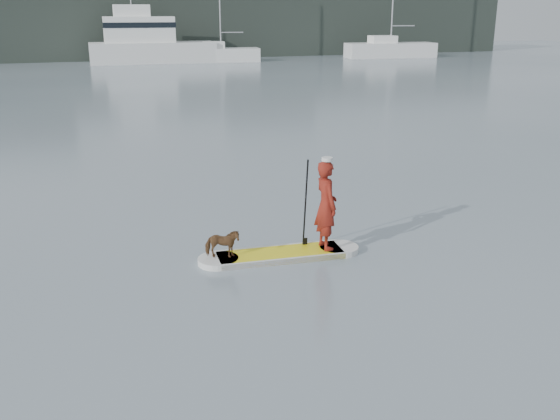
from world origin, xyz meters
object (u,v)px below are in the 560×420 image
object	(u,v)px
sailboat_e	(220,54)
dog	(222,244)
motor_yacht_a	(147,42)
sailboat_f	(390,48)
paddler	(326,205)
paddleboard	(280,255)

from	to	relation	value
sailboat_e	dog	bearing A→B (deg)	-96.31
sailboat_e	motor_yacht_a	xyz separation A→B (m)	(-6.68, 0.97, 1.17)
sailboat_e	sailboat_f	size ratio (longest dim) A/B	0.75
motor_yacht_a	paddler	bearing A→B (deg)	-91.43
paddleboard	sailboat_e	bearing A→B (deg)	81.80
paddleboard	motor_yacht_a	xyz separation A→B (m)	(4.49, 48.98, 1.85)
paddler	sailboat_e	bearing A→B (deg)	-11.70
paddleboard	motor_yacht_a	distance (m)	49.22
motor_yacht_a	dog	bearing A→B (deg)	-93.88
dog	motor_yacht_a	xyz separation A→B (m)	(5.65, 48.88, 1.51)
paddler	motor_yacht_a	xyz separation A→B (m)	(3.54, 49.06, 0.89)
dog	sailboat_f	world-z (taller)	sailboat_f
paddleboard	sailboat_e	distance (m)	49.30
paddleboard	paddler	world-z (taller)	paddler
dog	paddler	bearing A→B (deg)	-77.23
paddler	motor_yacht_a	bearing A→B (deg)	-3.82
paddler	dog	size ratio (longest dim) A/B	2.66
sailboat_f	motor_yacht_a	world-z (taller)	sailboat_f
paddleboard	sailboat_f	xyz separation A→B (m)	(28.95, 47.48, 0.87)
paddleboard	motor_yacht_a	size ratio (longest dim) A/B	0.29
sailboat_e	sailboat_f	distance (m)	17.79
paddleboard	paddler	distance (m)	1.35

